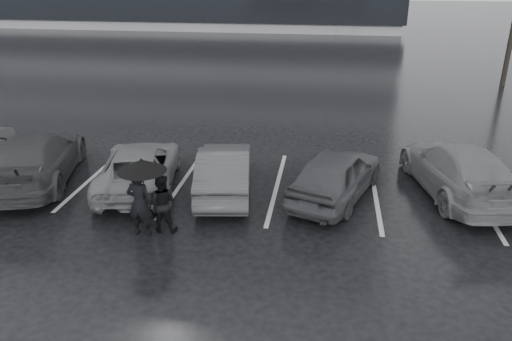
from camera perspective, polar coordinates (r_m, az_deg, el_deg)
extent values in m
plane|color=black|center=(12.38, -1.65, -6.42)|extent=(160.00, 160.00, 0.00)
imported|color=black|center=(13.77, 9.15, -0.38)|extent=(2.92, 4.38, 1.39)
imported|color=#29292C|center=(13.96, -3.62, 0.08)|extent=(2.00, 4.20, 1.33)
imported|color=#505052|center=(14.67, -13.19, 0.45)|extent=(2.91, 4.74, 1.23)
imported|color=black|center=(15.96, -23.85, 1.33)|extent=(3.30, 5.39, 1.46)
imported|color=#505052|center=(14.92, 22.13, 0.12)|extent=(2.93, 5.23, 1.43)
imported|color=black|center=(11.97, -13.14, -3.66)|extent=(0.63, 0.43, 1.66)
imported|color=black|center=(12.11, -10.75, -3.67)|extent=(0.75, 0.61, 1.46)
cylinder|color=black|center=(12.04, -12.55, -3.49)|extent=(0.02, 0.02, 1.64)
cone|color=black|center=(11.67, -12.93, 0.58)|extent=(1.13, 1.13, 0.29)
sphere|color=black|center=(11.62, -12.99, 1.24)|extent=(0.05, 0.05, 0.05)
cube|color=#B7B7B9|center=(17.43, -26.24, 0.05)|extent=(0.12, 5.00, 0.00)
cube|color=#B7B7B9|center=(16.03, -17.93, -0.51)|extent=(0.12, 5.00, 0.00)
cube|color=#B7B7B9|center=(15.03, -8.28, -1.15)|extent=(0.12, 5.00, 0.00)
cube|color=#B7B7B9|center=(14.52, 2.39, -1.81)|extent=(0.12, 5.00, 0.00)
cube|color=#B7B7B9|center=(14.53, 13.44, -2.44)|extent=(0.12, 5.00, 0.00)
cube|color=#B7B7B9|center=(15.07, 24.09, -2.95)|extent=(0.12, 5.00, 0.00)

